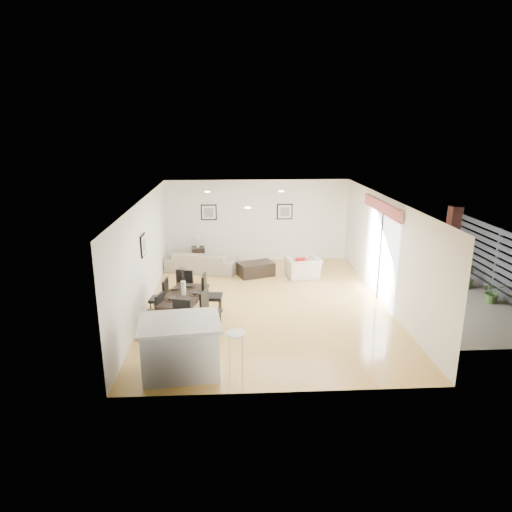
{
  "coord_description": "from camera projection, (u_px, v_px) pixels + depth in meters",
  "views": [
    {
      "loc": [
        -0.86,
        -10.82,
        4.41
      ],
      "look_at": [
        -0.25,
        0.4,
        1.17
      ],
      "focal_mm": 32.0,
      "sensor_mm": 36.0,
      "label": 1
    }
  ],
  "objects": [
    {
      "name": "dining_chair_efar",
      "position": [
        209.0,
        292.0,
        10.88
      ],
      "size": [
        0.48,
        0.48,
        1.0
      ],
      "rotation": [
        0.0,
        0.0,
        1.49
      ],
      "color": "black",
      "rests_on": "ground"
    },
    {
      "name": "courtyard_plant_b",
      "position": [
        467.0,
        277.0,
        12.7
      ],
      "size": [
        0.42,
        0.42,
        0.66
      ],
      "primitive_type": "imported",
      "rotation": [
        0.0,
        0.0,
        0.15
      ],
      "color": "#3F5D28",
      "rests_on": "ground"
    },
    {
      "name": "framed_print_back_left",
      "position": [
        209.0,
        212.0,
        14.92
      ],
      "size": [
        0.52,
        0.04,
        0.52
      ],
      "color": "black",
      "rests_on": "wall_back"
    },
    {
      "name": "vase",
      "position": [
        183.0,
        284.0,
        10.36
      ],
      "size": [
        0.83,
        1.3,
        0.69
      ],
      "color": "white",
      "rests_on": "dining_table"
    },
    {
      "name": "coffee_table",
      "position": [
        256.0,
        269.0,
        13.79
      ],
      "size": [
        1.18,
        0.94,
        0.41
      ],
      "primitive_type": "cube",
      "rotation": [
        0.0,
        0.0,
        0.35
      ],
      "color": "black",
      "rests_on": "ground"
    },
    {
      "name": "courtyard",
      "position": [
        487.0,
        256.0,
        12.55
      ],
      "size": [
        6.0,
        6.0,
        2.0
      ],
      "color": "gray",
      "rests_on": "ground"
    },
    {
      "name": "sofa",
      "position": [
        202.0,
        262.0,
        14.16
      ],
      "size": [
        2.34,
        1.43,
        0.64
      ],
      "primitive_type": "imported",
      "rotation": [
        0.0,
        0.0,
        2.86
      ],
      "color": "gray",
      "rests_on": "ground"
    },
    {
      "name": "dining_chair_wfar",
      "position": [
        162.0,
        296.0,
        10.82
      ],
      "size": [
        0.45,
        0.45,
        0.91
      ],
      "rotation": [
        0.0,
        0.0,
        -1.69
      ],
      "color": "black",
      "rests_on": "ground"
    },
    {
      "name": "bar_stool",
      "position": [
        236.0,
        338.0,
        8.33
      ],
      "size": [
        0.35,
        0.35,
        0.77
      ],
      "color": "white",
      "rests_on": "ground"
    },
    {
      "name": "ground",
      "position": [
        266.0,
        304.0,
        11.65
      ],
      "size": [
        8.0,
        8.0,
        0.0
      ],
      "primitive_type": "plane",
      "color": "tan",
      "rests_on": "ground"
    },
    {
      "name": "dining_table",
      "position": [
        184.0,
        297.0,
        10.45
      ],
      "size": [
        1.12,
        1.73,
        0.67
      ],
      "rotation": [
        0.0,
        0.0,
        -0.21
      ],
      "color": "black",
      "rests_on": "ground"
    },
    {
      "name": "dining_chair_wnear",
      "position": [
        156.0,
        310.0,
        10.05
      ],
      "size": [
        0.48,
        0.48,
        0.87
      ],
      "rotation": [
        0.0,
        0.0,
        -1.86
      ],
      "color": "black",
      "rests_on": "ground"
    },
    {
      "name": "side_table",
      "position": [
        198.0,
        255.0,
        15.02
      ],
      "size": [
        0.46,
        0.46,
        0.55
      ],
      "primitive_type": "cube",
      "rotation": [
        0.0,
        0.0,
        0.14
      ],
      "color": "black",
      "rests_on": "ground"
    },
    {
      "name": "wall_left",
      "position": [
        144.0,
        255.0,
        11.12
      ],
      "size": [
        0.04,
        8.0,
        2.7
      ],
      "primitive_type": "cube",
      "color": "white",
      "rests_on": "ground"
    },
    {
      "name": "cushion",
      "position": [
        300.0,
        262.0,
        13.47
      ],
      "size": [
        0.29,
        0.11,
        0.29
      ],
      "primitive_type": "cube",
      "rotation": [
        0.0,
        0.0,
        3.2
      ],
      "color": "#A11418",
      "rests_on": "armchair"
    },
    {
      "name": "armchair",
      "position": [
        303.0,
        267.0,
        13.61
      ],
      "size": [
        1.08,
        0.98,
        0.62
      ],
      "primitive_type": "imported",
      "rotation": [
        0.0,
        0.0,
        3.31
      ],
      "color": "beige",
      "rests_on": "ground"
    },
    {
      "name": "wall_back",
      "position": [
        257.0,
        221.0,
        15.12
      ],
      "size": [
        6.0,
        0.04,
        2.7
      ],
      "primitive_type": "cube",
      "color": "white",
      "rests_on": "ground"
    },
    {
      "name": "table_lamp",
      "position": [
        198.0,
        239.0,
        14.87
      ],
      "size": [
        0.21,
        0.21,
        0.41
      ],
      "color": "white",
      "rests_on": "side_table"
    },
    {
      "name": "dining_chair_enear",
      "position": [
        208.0,
        308.0,
        10.16
      ],
      "size": [
        0.51,
        0.51,
        0.86
      ],
      "rotation": [
        0.0,
        0.0,
        1.18
      ],
      "color": "black",
      "rests_on": "ground"
    },
    {
      "name": "framed_print_back_right",
      "position": [
        285.0,
        212.0,
        15.05
      ],
      "size": [
        0.52,
        0.04,
        0.52
      ],
      "color": "black",
      "rests_on": "wall_back"
    },
    {
      "name": "framed_print_left_wall",
      "position": [
        143.0,
        245.0,
        10.85
      ],
      "size": [
        0.04,
        0.52,
        0.52
      ],
      "rotation": [
        0.0,
        0.0,
        1.57
      ],
      "color": "black",
      "rests_on": "wall_left"
    },
    {
      "name": "ceiling",
      "position": [
        267.0,
        199.0,
        10.9
      ],
      "size": [
        6.0,
        8.0,
        0.02
      ],
      "primitive_type": "cube",
      "color": "white",
      "rests_on": "wall_back"
    },
    {
      "name": "wall_front",
      "position": [
        286.0,
        320.0,
        7.44
      ],
      "size": [
        6.0,
        0.04,
        2.7
      ],
      "primitive_type": "cube",
      "color": "white",
      "rests_on": "ground"
    },
    {
      "name": "dining_chair_foot",
      "position": [
        187.0,
        285.0,
        11.41
      ],
      "size": [
        0.55,
        0.55,
        0.98
      ],
      "rotation": [
        0.0,
        0.0,
        2.84
      ],
      "color": "black",
      "rests_on": "ground"
    },
    {
      "name": "dining_chair_head",
      "position": [
        181.0,
        319.0,
        9.53
      ],
      "size": [
        0.51,
        0.51,
        0.9
      ],
      "rotation": [
        0.0,
        0.0,
        -0.31
      ],
      "color": "black",
      "rests_on": "ground"
    },
    {
      "name": "sliding_door",
      "position": [
        381.0,
        237.0,
        11.63
      ],
      "size": [
        0.12,
        2.7,
        2.57
      ],
      "color": "white",
      "rests_on": "wall_right"
    },
    {
      "name": "wall_right",
      "position": [
        386.0,
        252.0,
        11.43
      ],
      "size": [
        0.04,
        8.0,
        2.7
      ],
      "primitive_type": "cube",
      "color": "white",
      "rests_on": "ground"
    },
    {
      "name": "courtyard_plant_a",
      "position": [
        493.0,
        292.0,
        11.67
      ],
      "size": [
        0.55,
        0.49,
        0.58
      ],
      "primitive_type": "imported",
      "rotation": [
        0.0,
        0.0,
        -0.06
      ],
      "color": "#3F5D28",
      "rests_on": "ground"
    },
    {
      "name": "kitchen_island",
      "position": [
        180.0,
        347.0,
        8.31
      ],
      "size": [
        1.58,
        1.28,
        1.02
      ],
      "rotation": [
        0.0,
        0.0,
        0.11
      ],
      "color": "white",
      "rests_on": "ground"
    }
  ]
}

